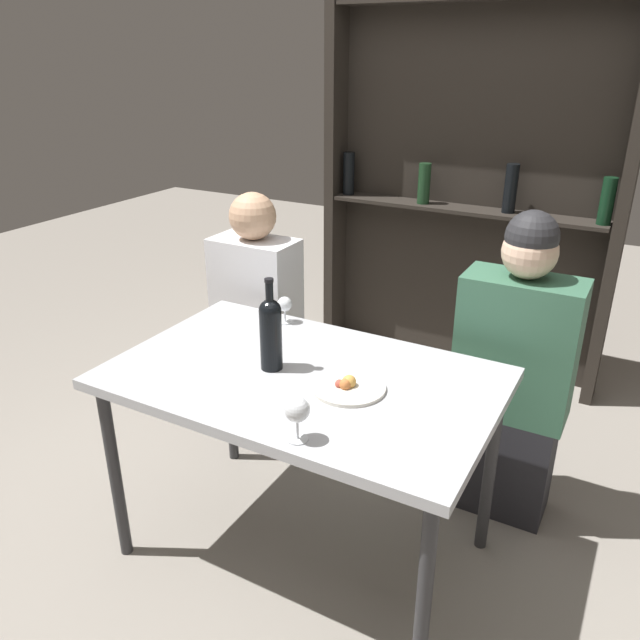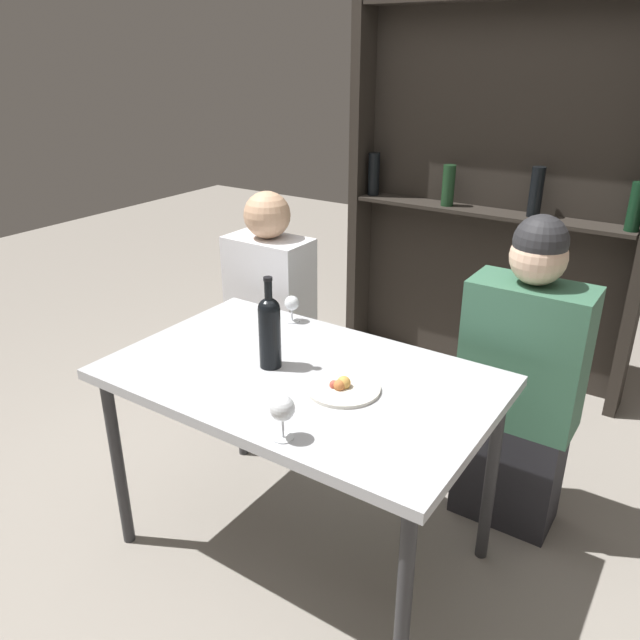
% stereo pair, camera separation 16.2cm
% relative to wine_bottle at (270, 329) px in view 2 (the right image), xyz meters
% --- Properties ---
extents(ground_plane, '(10.00, 10.00, 0.00)m').
position_rel_wine_bottle_xyz_m(ground_plane, '(0.11, 0.01, -0.89)').
color(ground_plane, gray).
extents(dining_table, '(1.28, 0.80, 0.75)m').
position_rel_wine_bottle_xyz_m(dining_table, '(0.11, 0.01, -0.21)').
color(dining_table, '#B7BABF').
rests_on(dining_table, ground_plane).
extents(wine_rack_wall, '(1.63, 0.21, 2.24)m').
position_rel_wine_bottle_xyz_m(wine_rack_wall, '(0.11, 1.79, 0.23)').
color(wine_rack_wall, '#28231E').
rests_on(wine_rack_wall, ground_plane).
extents(wine_bottle, '(0.07, 0.07, 0.32)m').
position_rel_wine_bottle_xyz_m(wine_bottle, '(0.00, 0.00, 0.00)').
color(wine_bottle, black).
rests_on(wine_bottle, dining_table).
extents(wine_glass_0, '(0.07, 0.07, 0.13)m').
position_rel_wine_bottle_xyz_m(wine_glass_0, '(0.30, -0.32, -0.05)').
color(wine_glass_0, silver).
rests_on(wine_glass_0, dining_table).
extents(wine_glass_1, '(0.06, 0.06, 0.11)m').
position_rel_wine_bottle_xyz_m(wine_glass_1, '(-0.17, 0.35, -0.07)').
color(wine_glass_1, silver).
rests_on(wine_glass_1, dining_table).
extents(food_plate_0, '(0.24, 0.24, 0.05)m').
position_rel_wine_bottle_xyz_m(food_plate_0, '(0.29, -0.00, -0.13)').
color(food_plate_0, silver).
rests_on(food_plate_0, dining_table).
extents(seated_person_left, '(0.38, 0.22, 1.19)m').
position_rel_wine_bottle_xyz_m(seated_person_left, '(-0.50, 0.62, -0.33)').
color(seated_person_left, '#26262B').
rests_on(seated_person_left, ground_plane).
extents(seated_person_right, '(0.43, 0.22, 1.25)m').
position_rel_wine_bottle_xyz_m(seated_person_right, '(0.68, 0.62, -0.30)').
color(seated_person_right, '#26262B').
rests_on(seated_person_right, ground_plane).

